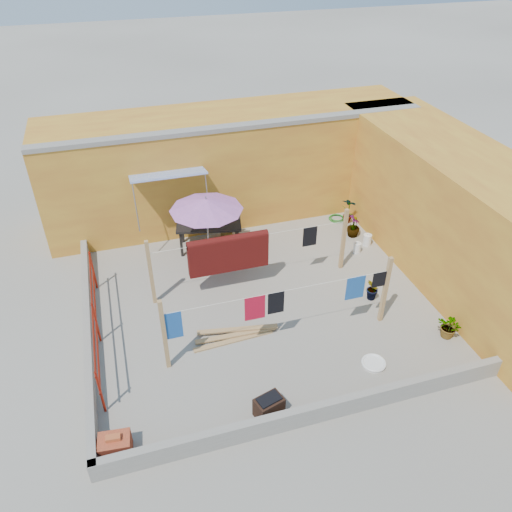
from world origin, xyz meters
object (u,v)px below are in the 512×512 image
Objects in this scene: brazier at (269,407)px; water_jug_b at (367,240)px; white_basin at (374,363)px; green_hose at (337,218)px; outdoor_table at (209,225)px; water_jug_a at (357,247)px; brick_stack at (115,446)px; patio_umbrella at (206,205)px; plant_back_a at (226,226)px.

water_jug_b is (4.55, 4.80, -0.06)m from brazier.
green_hose is at bearing 72.87° from white_basin.
white_basin is at bearing -115.44° from water_jug_b.
water_jug_a is at bearing -19.92° from outdoor_table.
brick_stack is at bearing -146.84° from water_jug_a.
brick_stack is 2.85m from brazier.
water_jug_a is (4.10, 4.54, -0.08)m from brazier.
outdoor_table reaches higher than brazier.
outdoor_table is at bearing 113.50° from white_basin.
water_jug_b is at bearing -81.85° from green_hose.
outdoor_table is 3.19× the size of brazier.
outdoor_table is 3.24× the size of brick_stack.
water_jug_b reaches higher than water_jug_a.
patio_umbrella is at bearing 90.61° from brazier.
white_basin is 6.10m from plant_back_a.
water_jug_a is at bearing -96.86° from green_hose.
brazier is at bearing -89.39° from patio_umbrella.
water_jug_b is 0.75× the size of green_hose.
white_basin is 1.04× the size of green_hose.
brick_stack is at bearing 180.00° from brazier.
water_jug_a is at bearing 47.92° from brazier.
white_basin is at bearing 5.96° from brick_stack.
white_basin is 4.70m from water_jug_b.
water_jug_a is 0.48× the size of plant_back_a.
outdoor_table reaches higher than plant_back_a.
patio_umbrella is at bearing 175.07° from water_jug_a.
white_basin is (2.35, -5.40, -0.70)m from outdoor_table.
water_jug_a is at bearing -29.19° from plant_back_a.
white_basin is at bearing -111.53° from water_jug_a.
outdoor_table is 3.81× the size of green_hose.
water_jug_b is at bearing 46.55° from brazier.
water_jug_b is 1.60m from green_hose.
white_basin is 1.39× the size of water_jug_b.
outdoor_table is 5.08× the size of water_jug_b.
patio_umbrella is 5.41m from white_basin.
brick_stack is at bearing -116.97° from outdoor_table.
patio_umbrella is at bearing 120.77° from white_basin.
green_hose is (0.22, 1.83, -0.12)m from water_jug_a.
plant_back_a is at bearing 157.02° from water_jug_b.
brick_stack is at bearing -119.57° from plant_back_a.
white_basin is 4.28m from water_jug_a.
brick_stack reaches higher than water_jug_a.
outdoor_table is (0.24, 1.06, -1.25)m from patio_umbrella.
water_jug_b reaches higher than green_hose.
plant_back_a reaches higher than brick_stack.
brick_stack is 9.60m from green_hose.
brick_stack is 0.85× the size of plant_back_a.
patio_umbrella is at bearing 60.28° from brick_stack.
water_jug_a is (3.92, -1.42, -0.60)m from outdoor_table.
brazier is (2.85, 0.00, 0.02)m from brick_stack.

